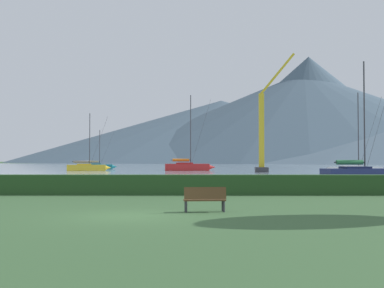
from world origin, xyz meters
TOP-DOWN VIEW (x-y plane):
  - ground_plane at (0.00, 0.00)m, footprint 1000.00×1000.00m
  - harbor_water at (0.00, 137.00)m, footprint 320.00×246.00m
  - hedge_line at (0.00, 11.00)m, footprint 80.00×1.20m
  - sailboat_slip_1 at (18.37, 31.63)m, footprint 8.43×3.73m
  - sailboat_slip_3 at (-17.58, 73.43)m, footprint 8.07×3.81m
  - sailboat_slip_4 at (-18.77, 89.20)m, footprint 7.63×3.21m
  - sailboat_slip_5 at (23.01, 47.98)m, footprint 7.67×2.31m
  - sailboat_slip_6 at (0.72, 74.18)m, footprint 9.35×3.47m
  - park_bench_near_path at (2.69, 1.41)m, footprint 1.63×0.63m
  - dock_crane at (13.04, 63.08)m, footprint 6.43×2.00m
  - distant_hill_west_ridge at (84.18, 363.05)m, footprint 325.91×325.91m
  - distant_hill_central_peak at (87.84, 364.51)m, footprint 182.42×182.42m
  - distant_hill_far_shoulder at (22.49, 392.97)m, footprint 336.06×336.06m

SIDE VIEW (x-z plane):
  - ground_plane at x=0.00m, z-range 0.00..0.00m
  - harbor_water at x=0.00m, z-range 0.00..0.00m
  - park_bench_near_path at x=2.69m, z-range 0.05..1.01m
  - hedge_line at x=0.00m, z-range 0.00..1.13m
  - sailboat_slip_4 at x=-18.77m, z-range -3.56..4.79m
  - sailboat_slip_5 at x=23.01m, z-range -4.74..6.04m
  - sailboat_slip_3 at x=-17.58m, z-range -4.57..5.90m
  - sailboat_slip_1 at x=18.37m, z-range -5.15..6.54m
  - sailboat_slip_6 at x=0.72m, z-range -6.14..7.71m
  - dock_crane at x=13.04m, z-range -3.75..15.47m
  - distant_hill_far_shoulder at x=22.49m, z-range 0.00..50.50m
  - distant_hill_west_ridge at x=84.18m, z-range 0.00..68.57m
  - distant_hill_central_peak at x=87.84m, z-range 0.00..80.75m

